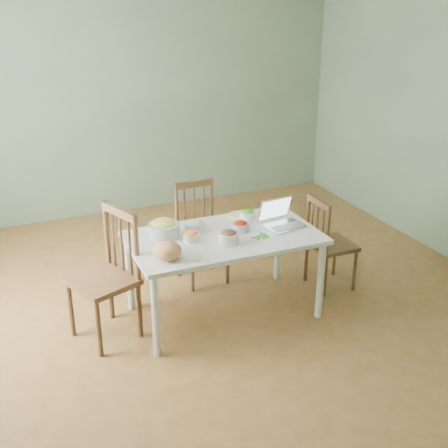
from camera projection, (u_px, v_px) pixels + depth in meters
name	position (u px, v px, depth m)	size (l,w,h in m)	color
floor	(217.00, 301.00, 5.11)	(5.00, 5.00, 0.00)	brown
wall_back	(134.00, 99.00, 6.71)	(5.00, 0.00, 2.70)	slate
wall_front	(441.00, 300.00, 2.47)	(5.00, 0.00, 2.70)	slate
dining_table	(224.00, 275.00, 4.80)	(1.53, 0.86, 0.72)	white
chair_far	(202.00, 235.00, 5.31)	(0.41, 0.39, 0.93)	#402A18
chair_left	(102.00, 278.00, 4.41)	(0.46, 0.44, 1.04)	#402A18
chair_right	(332.00, 242.00, 5.22)	(0.38, 0.37, 0.87)	#402A18
bread_boule	(167.00, 251.00, 4.24)	(0.21, 0.21, 0.14)	#BC804D
butter_stick	(193.00, 260.00, 4.22)	(0.11, 0.03, 0.03)	#F0E5C1
bowl_squash	(164.00, 228.00, 4.63)	(0.25, 0.25, 0.15)	#ECE46A
bowl_carrot	(191.00, 236.00, 4.57)	(0.14, 0.14, 0.08)	#FFA73C
bowl_onion	(194.00, 225.00, 4.75)	(0.16, 0.16, 0.09)	silver
bowl_mushroom	(229.00, 237.00, 4.51)	(0.16, 0.16, 0.11)	#4A2F20
bowl_redpep	(241.00, 226.00, 4.74)	(0.14, 0.14, 0.08)	#B30C00
bowl_broccoli	(248.00, 214.00, 4.98)	(0.14, 0.14, 0.09)	#1A640F
flatbread	(241.00, 216.00, 5.03)	(0.22, 0.22, 0.02)	beige
basil_bunch	(259.00, 236.00, 4.64)	(0.18, 0.18, 0.02)	#135B11
laptop	(285.00, 215.00, 4.78)	(0.32, 0.29, 0.22)	silver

